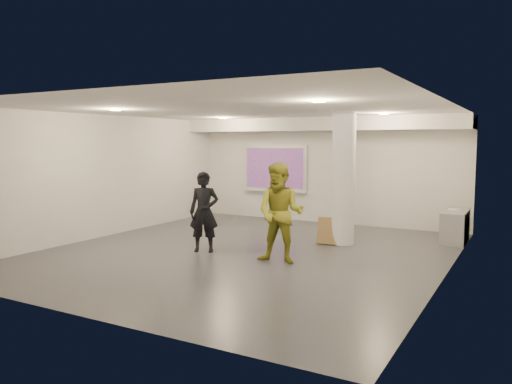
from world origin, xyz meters
The scene contains 19 objects.
floor centered at (0.00, 0.00, 0.00)m, with size 8.00×9.00×0.01m, color #35383D.
ceiling centered at (0.00, 0.00, 3.00)m, with size 8.00×9.00×0.01m, color silver.
wall_back centered at (0.00, 4.50, 1.50)m, with size 8.00×0.01×3.00m, color silver.
wall_front centered at (0.00, -4.50, 1.50)m, with size 8.00×0.01×3.00m, color silver.
wall_left centered at (-4.00, 0.00, 1.50)m, with size 0.01×9.00×3.00m, color silver.
wall_right centered at (4.00, 0.00, 1.50)m, with size 0.01×9.00×3.00m, color silver.
soffit_band centered at (0.00, 3.95, 2.82)m, with size 8.00×1.10×0.36m, color silver.
downlight_nw centered at (-2.20, 2.50, 2.98)m, with size 0.22×0.22×0.02m, color #EBC97A.
downlight_ne centered at (2.20, 2.50, 2.98)m, with size 0.22×0.22×0.02m, color #EBC97A.
downlight_sw centered at (-2.20, -1.50, 2.98)m, with size 0.22×0.22×0.02m, color #EBC97A.
downlight_se centered at (2.20, -1.50, 2.98)m, with size 0.22×0.22×0.02m, color #EBC97A.
column centered at (1.50, 1.80, 1.50)m, with size 0.52×0.52×3.00m, color white.
projection_screen centered at (-1.60, 4.45, 1.53)m, with size 2.10×0.13×1.42m.
credenza centered at (3.72, 3.30, 0.37)m, with size 0.53×1.27×0.74m, color gray.
papers_stack centered at (3.67, 3.42, 0.75)m, with size 0.25×0.32×0.02m, color silver.
cardboard_back centered at (1.16, 1.80, 0.27)m, with size 0.50×0.05×0.55m, color olive.
cardboard_front centered at (1.25, 1.63, 0.31)m, with size 0.57×0.06×0.62m, color olive.
woman centered at (-0.82, -0.41, 0.85)m, with size 0.62×0.41×1.71m, color black.
man centered at (1.05, -0.52, 0.97)m, with size 0.94×0.73×1.94m, color #999927.
Camera 1 is at (5.24, -9.03, 2.33)m, focal length 35.00 mm.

